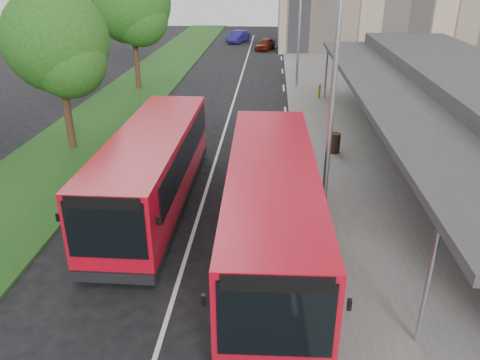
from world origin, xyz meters
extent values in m
plane|color=black|center=(0.00, 0.00, 0.00)|extent=(120.00, 120.00, 0.00)
cube|color=slate|center=(6.00, 20.00, 0.07)|extent=(5.00, 80.00, 0.15)
cube|color=#1B4014|center=(-7.00, 20.00, 0.05)|extent=(5.00, 80.00, 0.10)
cube|color=silver|center=(0.00, 15.00, 0.01)|extent=(0.12, 70.00, 0.01)
cube|color=silver|center=(3.30, -2.00, 0.01)|extent=(0.12, 2.00, 0.01)
cube|color=silver|center=(3.30, 4.00, 0.01)|extent=(0.12, 2.00, 0.01)
cube|color=silver|center=(3.30, 10.00, 0.01)|extent=(0.12, 2.00, 0.01)
cube|color=silver|center=(3.30, 16.00, 0.01)|extent=(0.12, 2.00, 0.01)
cube|color=silver|center=(3.30, 22.00, 0.01)|extent=(0.12, 2.00, 0.01)
cube|color=silver|center=(3.30, 28.00, 0.01)|extent=(0.12, 2.00, 0.01)
cube|color=silver|center=(3.30, 34.00, 0.01)|extent=(0.12, 2.00, 0.01)
cube|color=silver|center=(3.30, 40.00, 0.01)|extent=(0.12, 2.00, 0.01)
cube|color=silver|center=(3.30, 46.00, 0.01)|extent=(0.12, 2.00, 0.01)
cube|color=#313234|center=(11.00, 8.00, 2.00)|extent=(5.00, 26.00, 4.00)
cube|color=black|center=(8.48, 8.00, 1.60)|extent=(0.06, 24.00, 2.20)
cube|color=#313234|center=(7.20, 8.00, 3.30)|extent=(2.80, 26.00, 0.25)
cylinder|color=#999CA2|center=(5.90, -3.00, 1.65)|extent=(0.12, 0.12, 3.30)
cylinder|color=#999CA2|center=(5.90, 19.00, 1.65)|extent=(0.12, 0.12, 3.30)
cylinder|color=black|center=(-7.00, 9.00, 1.79)|extent=(0.36, 0.36, 3.58)
sphere|color=#185215|center=(-7.00, 9.00, 5.04)|extent=(4.55, 4.55, 4.55)
sphere|color=#185215|center=(-6.40, 8.60, 4.23)|extent=(3.25, 3.25, 3.25)
sphere|color=#185215|center=(-7.50, 9.50, 4.47)|extent=(3.58, 3.58, 3.58)
cylinder|color=black|center=(-7.00, 21.00, 2.05)|extent=(0.36, 0.36, 4.11)
sphere|color=#185215|center=(-7.00, 21.00, 5.79)|extent=(5.23, 5.23, 5.23)
sphere|color=#185215|center=(-6.40, 20.60, 4.86)|extent=(3.74, 3.74, 3.74)
sphere|color=#185215|center=(-7.50, 21.50, 5.14)|extent=(4.11, 4.11, 4.11)
cylinder|color=#999CA2|center=(4.20, 2.00, 4.15)|extent=(0.16, 0.16, 8.00)
cylinder|color=#999CA2|center=(4.20, 22.00, 4.15)|extent=(0.16, 0.16, 8.00)
cube|color=#AA091C|center=(2.52, 0.64, 1.65)|extent=(2.68, 10.40, 2.61)
cube|color=black|center=(2.52, 0.64, 0.37)|extent=(2.70, 10.42, 0.30)
cube|color=black|center=(2.63, -4.55, 1.92)|extent=(2.22, 0.10, 1.72)
cube|color=black|center=(2.41, 5.83, 2.07)|extent=(2.17, 0.10, 1.28)
cube|color=black|center=(1.26, 0.91, 2.12)|extent=(0.24, 8.87, 1.18)
cube|color=black|center=(3.77, 0.96, 2.12)|extent=(0.24, 8.87, 1.18)
cube|color=black|center=(2.63, -4.56, 2.76)|extent=(2.07, 0.08, 0.34)
cube|color=black|center=(1.25, -4.36, 2.17)|extent=(0.08, 0.08, 0.25)
cube|color=black|center=(4.01, -4.30, 2.17)|extent=(0.08, 0.08, 0.25)
cylinder|color=black|center=(1.56, -2.73, 0.44)|extent=(0.31, 0.89, 0.89)
cylinder|color=black|center=(3.63, -2.69, 0.44)|extent=(0.31, 0.89, 0.89)
cylinder|color=black|center=(1.42, 3.97, 0.44)|extent=(0.31, 0.89, 0.89)
cylinder|color=black|center=(3.49, 4.01, 0.44)|extent=(0.31, 0.89, 0.89)
cube|color=#AA091C|center=(-1.67, 3.52, 1.57)|extent=(2.38, 9.82, 2.48)
cube|color=black|center=(-1.67, 3.52, 0.36)|extent=(2.40, 9.84, 0.28)
cube|color=black|center=(-1.69, -1.41, 1.82)|extent=(2.10, 0.06, 1.64)
cube|color=black|center=(-1.65, 8.44, 1.96)|extent=(2.06, 0.06, 1.22)
cube|color=black|center=(-2.86, 3.80, 2.01)|extent=(0.09, 8.41, 1.12)
cube|color=black|center=(-0.48, 3.79, 2.01)|extent=(0.09, 8.41, 1.12)
cube|color=black|center=(-1.69, -1.42, 0.37)|extent=(2.34, 0.09, 0.33)
cube|color=black|center=(-1.69, -1.42, 2.62)|extent=(1.96, 0.05, 0.33)
cube|color=black|center=(-3.00, -1.20, 2.06)|extent=(0.08, 0.08, 0.23)
cube|color=black|center=(-0.38, -1.21, 2.06)|extent=(0.08, 0.08, 0.23)
cylinder|color=black|center=(-2.67, 0.34, 0.42)|extent=(0.28, 0.84, 0.84)
cylinder|color=black|center=(-0.70, 0.33, 0.42)|extent=(0.28, 0.84, 0.84)
cylinder|color=black|center=(-2.64, 6.70, 0.42)|extent=(0.28, 0.84, 0.84)
cylinder|color=black|center=(-0.67, 6.69, 0.42)|extent=(0.28, 0.84, 0.84)
cylinder|color=#322114|center=(5.38, 8.97, 0.60)|extent=(0.64, 0.64, 0.91)
cylinder|color=yellow|center=(5.52, 18.63, 0.60)|extent=(0.17, 0.17, 0.91)
imported|color=#5E160D|center=(1.63, 38.92, 0.60)|extent=(2.37, 3.75, 1.19)
imported|color=navy|center=(-1.52, 43.88, 0.65)|extent=(2.61, 4.19, 1.30)
camera|label=1|loc=(2.43, -11.44, 7.96)|focal=35.00mm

